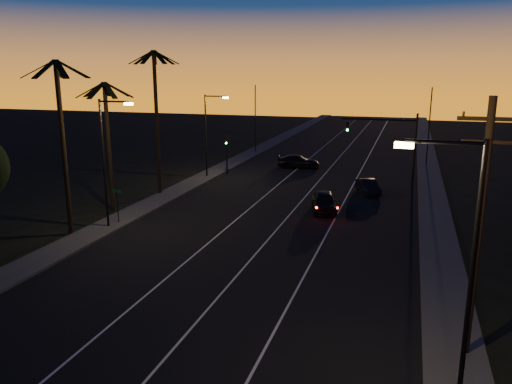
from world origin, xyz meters
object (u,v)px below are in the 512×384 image
(utility_pole, at_px, (479,226))
(cross_car, at_px, (298,162))
(signal_mast, at_px, (390,136))
(right_car, at_px, (368,187))
(lead_car, at_px, (324,202))

(utility_pole, distance_m, cross_car, 39.17)
(signal_mast, height_order, right_car, signal_mast)
(utility_pole, bearing_deg, right_car, 102.97)
(right_car, height_order, cross_car, cross_car)
(right_car, bearing_deg, signal_mast, 70.61)
(signal_mast, distance_m, right_car, 6.07)
(signal_mast, relative_size, right_car, 1.73)
(utility_pole, distance_m, signal_mast, 30.33)
(signal_mast, distance_m, lead_car, 12.62)
(utility_pole, xyz_separation_m, lead_car, (-8.76, 18.83, -4.54))
(cross_car, bearing_deg, signal_mast, -30.65)
(utility_pole, bearing_deg, signal_mast, 98.47)
(right_car, bearing_deg, cross_car, 130.42)
(lead_car, relative_size, cross_car, 1.02)
(utility_pole, relative_size, right_car, 2.44)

